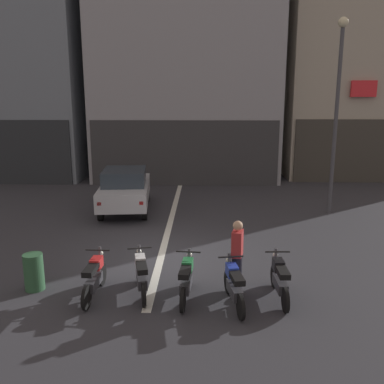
{
  "coord_description": "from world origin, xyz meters",
  "views": [
    {
      "loc": [
        1.16,
        -10.75,
        4.32
      ],
      "look_at": [
        0.8,
        2.0,
        1.4
      ],
      "focal_mm": 39.17,
      "sensor_mm": 36.0,
      "label": 1
    }
  ],
  "objects_px": {
    "motorcycle_green_row_centre": "(186,279)",
    "person_by_motorcycles": "(237,256)",
    "trash_bin": "(34,272)",
    "car_silver_crossing_near": "(125,188)",
    "motorcycle_red_row_leftmost": "(94,277)",
    "motorcycle_white_row_left_mid": "(141,274)",
    "motorcycle_blue_row_right_mid": "(234,285)",
    "motorcycle_black_row_rightmost": "(280,279)",
    "street_lamp": "(337,99)"
  },
  "relations": [
    {
      "from": "motorcycle_black_row_rightmost",
      "to": "person_by_motorcycles",
      "type": "xyz_separation_m",
      "value": [
        -0.91,
        0.3,
        0.4
      ]
    },
    {
      "from": "street_lamp",
      "to": "motorcycle_green_row_centre",
      "type": "height_order",
      "value": "street_lamp"
    },
    {
      "from": "motorcycle_green_row_centre",
      "to": "motorcycle_blue_row_right_mid",
      "type": "relative_size",
      "value": 1.01
    },
    {
      "from": "car_silver_crossing_near",
      "to": "motorcycle_green_row_centre",
      "type": "relative_size",
      "value": 2.55
    },
    {
      "from": "motorcycle_white_row_left_mid",
      "to": "motorcycle_blue_row_right_mid",
      "type": "height_order",
      "value": "same"
    },
    {
      "from": "street_lamp",
      "to": "person_by_motorcycles",
      "type": "distance_m",
      "value": 8.54
    },
    {
      "from": "motorcycle_red_row_leftmost",
      "to": "motorcycle_green_row_centre",
      "type": "bearing_deg",
      "value": -1.41
    },
    {
      "from": "car_silver_crossing_near",
      "to": "motorcycle_blue_row_right_mid",
      "type": "height_order",
      "value": "car_silver_crossing_near"
    },
    {
      "from": "street_lamp",
      "to": "motorcycle_white_row_left_mid",
      "type": "distance_m",
      "value": 9.97
    },
    {
      "from": "car_silver_crossing_near",
      "to": "motorcycle_blue_row_right_mid",
      "type": "distance_m",
      "value": 8.27
    },
    {
      "from": "motorcycle_green_row_centre",
      "to": "person_by_motorcycles",
      "type": "height_order",
      "value": "person_by_motorcycles"
    },
    {
      "from": "motorcycle_green_row_centre",
      "to": "person_by_motorcycles",
      "type": "distance_m",
      "value": 1.23
    },
    {
      "from": "motorcycle_green_row_centre",
      "to": "motorcycle_black_row_rightmost",
      "type": "relative_size",
      "value": 1.0
    },
    {
      "from": "street_lamp",
      "to": "motorcycle_white_row_left_mid",
      "type": "bearing_deg",
      "value": -131.86
    },
    {
      "from": "motorcycle_green_row_centre",
      "to": "trash_bin",
      "type": "distance_m",
      "value": 3.51
    },
    {
      "from": "car_silver_crossing_near",
      "to": "person_by_motorcycles",
      "type": "distance_m",
      "value": 7.76
    },
    {
      "from": "street_lamp",
      "to": "person_by_motorcycles",
      "type": "bearing_deg",
      "value": -120.93
    },
    {
      "from": "motorcycle_red_row_leftmost",
      "to": "motorcycle_black_row_rightmost",
      "type": "height_order",
      "value": "same"
    },
    {
      "from": "motorcycle_green_row_centre",
      "to": "person_by_motorcycles",
      "type": "xyz_separation_m",
      "value": [
        1.11,
        0.36,
        0.4
      ]
    },
    {
      "from": "street_lamp",
      "to": "person_by_motorcycles",
      "type": "xyz_separation_m",
      "value": [
        -4.03,
        -6.72,
        -3.39
      ]
    },
    {
      "from": "motorcycle_white_row_left_mid",
      "to": "motorcycle_green_row_centre",
      "type": "xyz_separation_m",
      "value": [
        1.02,
        -0.21,
        0.0
      ]
    },
    {
      "from": "motorcycle_black_row_rightmost",
      "to": "trash_bin",
      "type": "height_order",
      "value": "motorcycle_black_row_rightmost"
    },
    {
      "from": "street_lamp",
      "to": "motorcycle_red_row_leftmost",
      "type": "height_order",
      "value": "street_lamp"
    },
    {
      "from": "car_silver_crossing_near",
      "to": "motorcycle_green_row_centre",
      "type": "bearing_deg",
      "value": -69.7
    },
    {
      "from": "motorcycle_blue_row_right_mid",
      "to": "motorcycle_black_row_rightmost",
      "type": "relative_size",
      "value": 0.99
    },
    {
      "from": "motorcycle_white_row_left_mid",
      "to": "motorcycle_blue_row_right_mid",
      "type": "xyz_separation_m",
      "value": [
        2.02,
        -0.48,
        0.0
      ]
    },
    {
      "from": "motorcycle_red_row_leftmost",
      "to": "motorcycle_black_row_rightmost",
      "type": "bearing_deg",
      "value": 0.1
    },
    {
      "from": "motorcycle_blue_row_right_mid",
      "to": "motorcycle_black_row_rightmost",
      "type": "height_order",
      "value": "same"
    },
    {
      "from": "motorcycle_blue_row_right_mid",
      "to": "trash_bin",
      "type": "bearing_deg",
      "value": 172.24
    },
    {
      "from": "person_by_motorcycles",
      "to": "trash_bin",
      "type": "height_order",
      "value": "person_by_motorcycles"
    },
    {
      "from": "car_silver_crossing_near",
      "to": "street_lamp",
      "type": "xyz_separation_m",
      "value": [
        7.78,
        -0.06,
        3.36
      ]
    },
    {
      "from": "motorcycle_black_row_rightmost",
      "to": "motorcycle_red_row_leftmost",
      "type": "bearing_deg",
      "value": -179.9
    },
    {
      "from": "street_lamp",
      "to": "motorcycle_blue_row_right_mid",
      "type": "relative_size",
      "value": 4.22
    },
    {
      "from": "car_silver_crossing_near",
      "to": "motorcycle_red_row_leftmost",
      "type": "distance_m",
      "value": 7.13
    },
    {
      "from": "motorcycle_red_row_leftmost",
      "to": "motorcycle_white_row_left_mid",
      "type": "distance_m",
      "value": 1.02
    },
    {
      "from": "motorcycle_red_row_leftmost",
      "to": "car_silver_crossing_near",
      "type": "bearing_deg",
      "value": 94.98
    },
    {
      "from": "car_silver_crossing_near",
      "to": "motorcycle_blue_row_right_mid",
      "type": "bearing_deg",
      "value": -63.77
    },
    {
      "from": "motorcycle_black_row_rightmost",
      "to": "motorcycle_green_row_centre",
      "type": "bearing_deg",
      "value": -178.39
    },
    {
      "from": "motorcycle_black_row_rightmost",
      "to": "person_by_motorcycles",
      "type": "distance_m",
      "value": 1.04
    },
    {
      "from": "motorcycle_black_row_rightmost",
      "to": "trash_bin",
      "type": "distance_m",
      "value": 5.52
    },
    {
      "from": "street_lamp",
      "to": "motorcycle_black_row_rightmost",
      "type": "distance_m",
      "value": 8.57
    },
    {
      "from": "motorcycle_white_row_left_mid",
      "to": "motorcycle_blue_row_right_mid",
      "type": "bearing_deg",
      "value": -13.22
    },
    {
      "from": "street_lamp",
      "to": "motorcycle_green_row_centre",
      "type": "xyz_separation_m",
      "value": [
        -5.14,
        -7.08,
        -3.78
      ]
    },
    {
      "from": "motorcycle_green_row_centre",
      "to": "trash_bin",
      "type": "bearing_deg",
      "value": 174.33
    },
    {
      "from": "motorcycle_red_row_leftmost",
      "to": "motorcycle_white_row_left_mid",
      "type": "height_order",
      "value": "same"
    },
    {
      "from": "motorcycle_blue_row_right_mid",
      "to": "motorcycle_black_row_rightmost",
      "type": "distance_m",
      "value": 1.06
    },
    {
      "from": "motorcycle_green_row_centre",
      "to": "motorcycle_black_row_rightmost",
      "type": "distance_m",
      "value": 2.02
    },
    {
      "from": "motorcycle_white_row_left_mid",
      "to": "motorcycle_blue_row_right_mid",
      "type": "relative_size",
      "value": 0.99
    },
    {
      "from": "motorcycle_white_row_left_mid",
      "to": "trash_bin",
      "type": "bearing_deg",
      "value": 176.82
    },
    {
      "from": "trash_bin",
      "to": "motorcycle_green_row_centre",
      "type": "bearing_deg",
      "value": -5.67
    }
  ]
}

